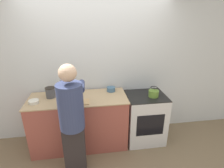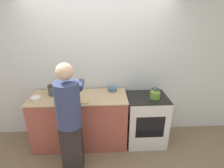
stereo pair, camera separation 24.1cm
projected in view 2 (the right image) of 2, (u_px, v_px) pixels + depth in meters
name	position (u px, v px, depth m)	size (l,w,h in m)	color
ground_plane	(101.00, 153.00, 3.01)	(12.00, 12.00, 0.00)	#7A664C
wall_back	(100.00, 69.00, 3.17)	(8.00, 0.05, 2.60)	silver
counter	(80.00, 120.00, 3.11)	(1.63, 0.65, 0.94)	#9E4C42
oven	(146.00, 119.00, 3.16)	(0.68, 0.59, 0.91)	silver
person	(69.00, 116.00, 2.42)	(0.38, 0.62, 1.67)	#292426
cutting_board	(77.00, 101.00, 2.76)	(0.39, 0.19, 0.02)	tan
knife	(73.00, 100.00, 2.75)	(0.20, 0.12, 0.01)	silver
kettle	(155.00, 94.00, 2.92)	(0.17, 0.17, 0.17)	olive
bowl_prep	(36.00, 98.00, 2.81)	(0.16, 0.16, 0.05)	silver
bowl_mixing	(112.00, 89.00, 3.13)	(0.15, 0.15, 0.08)	#426684
canister_jar	(53.00, 90.00, 2.96)	(0.15, 0.15, 0.18)	#4C4C51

